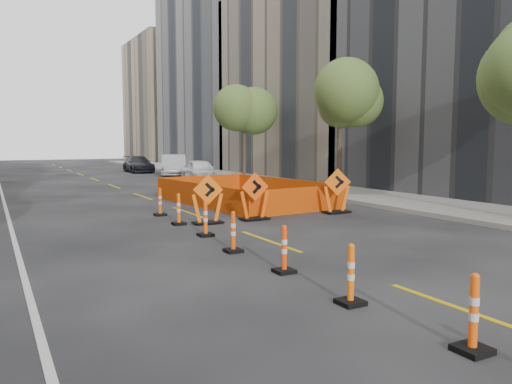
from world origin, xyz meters
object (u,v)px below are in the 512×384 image
chevron_sign_left (208,199)px  chevron_sign_center (254,196)px  channelizer_7 (160,202)px  channelizer_4 (233,232)px  parked_car_near (200,170)px  parked_car_far (138,164)px  channelizer_3 (284,249)px  parked_car_mid (174,166)px  channelizer_5 (206,218)px  channelizer_6 (179,209)px  channelizer_1 (474,313)px  channelizer_2 (351,274)px  chevron_sign_right (337,191)px

chevron_sign_left → chevron_sign_center: 1.65m
channelizer_7 → channelizer_4: bearing=-92.2°
parked_car_near → parked_car_far: (-0.89, 11.64, -0.04)m
channelizer_3 → parked_car_mid: size_ratio=0.19×
channelizer_5 → channelizer_6: channelizer_5 is taller
channelizer_1 → chevron_sign_left: (0.87, 10.40, 0.27)m
channelizer_2 → chevron_sign_left: (1.03, 8.27, 0.28)m
channelizer_5 → channelizer_6: 2.13m
channelizer_2 → parked_car_mid: 29.89m
channelizer_2 → parked_car_mid: size_ratio=0.20×
chevron_sign_left → channelizer_6: bearing=-177.6°
channelizer_1 → chevron_sign_center: (2.52, 10.39, 0.29)m
parked_car_far → channelizer_3: bearing=-98.8°
channelizer_3 → parked_car_near: parked_car_near is taller
chevron_sign_right → channelizer_5: bearing=-140.8°
channelizer_7 → parked_car_near: parked_car_near is taller
channelizer_1 → parked_car_far: bearing=81.0°
channelizer_7 → parked_car_far: bearing=76.7°
chevron_sign_left → parked_car_near: (5.99, 15.62, -0.05)m
channelizer_6 → parked_car_mid: parked_car_mid is taller
parked_car_mid → channelizer_2: bearing=-84.6°
channelizer_2 → chevron_sign_left: 8.33m
parked_car_mid → parked_car_far: (-0.91, 6.48, -0.13)m
channelizer_6 → channelizer_5: bearing=-89.6°
channelizer_5 → chevron_sign_right: chevron_sign_right is taller
channelizer_3 → channelizer_5: 4.26m
channelizer_2 → parked_car_near: 24.90m
chevron_sign_center → parked_car_far: 27.48m
chevron_sign_center → parked_car_far: size_ratio=0.34×
channelizer_4 → channelizer_7: channelizer_7 is taller
channelizer_5 → parked_car_near: 18.79m
channelizer_3 → chevron_sign_left: 6.22m
channelizer_3 → channelizer_4: 2.13m
parked_car_far → chevron_sign_center: bearing=-95.8°
channelizer_3 → channelizer_7: bearing=88.9°
channelizer_3 → channelizer_5: (0.10, 4.26, 0.02)m
channelizer_6 → parked_car_near: (6.85, 15.37, 0.23)m
channelizer_7 → channelizer_1: bearing=-90.4°
channelizer_5 → parked_car_far: bearing=78.5°
channelizer_7 → chevron_sign_left: bearing=-71.7°
channelizer_3 → parked_car_far: (6.05, 33.40, 0.20)m
channelizer_1 → parked_car_far: parked_car_far is taller
channelizer_5 → parked_car_mid: 23.68m
chevron_sign_center → channelizer_3: bearing=-108.6°
channelizer_4 → chevron_sign_left: (1.04, 4.01, 0.29)m
chevron_sign_left → channelizer_5: bearing=-95.5°
parked_car_near → parked_car_far: parked_car_near is taller
channelizer_2 → chevron_sign_center: 8.69m
chevron_sign_center → parked_car_far: chevron_sign_center is taller
channelizer_3 → chevron_sign_right: 8.54m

